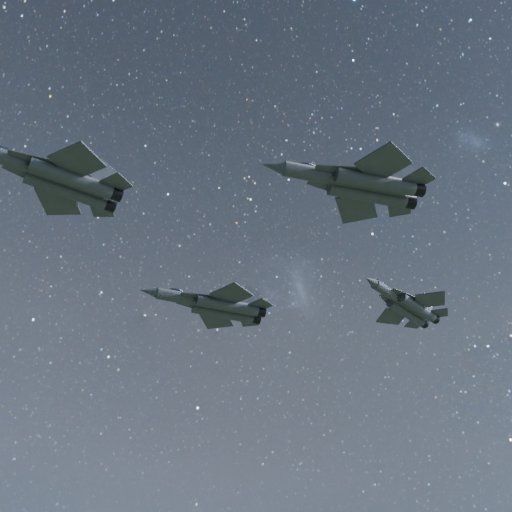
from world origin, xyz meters
name	(u,v)px	position (x,y,z in m)	size (l,w,h in m)	color
jet_lead	(56,177)	(-21.91, -6.73, 157.87)	(18.31, 12.87, 4.62)	#2D3238
jet_left	(215,305)	(3.48, 11.43, 158.85)	(18.96, 13.31, 4.78)	#2D3238
jet_right	(358,184)	(5.94, -21.41, 155.58)	(17.66, 12.17, 4.43)	#2D3238
jet_slot	(406,305)	(24.80, -4.04, 155.84)	(15.39, 10.28, 3.90)	#2D3238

